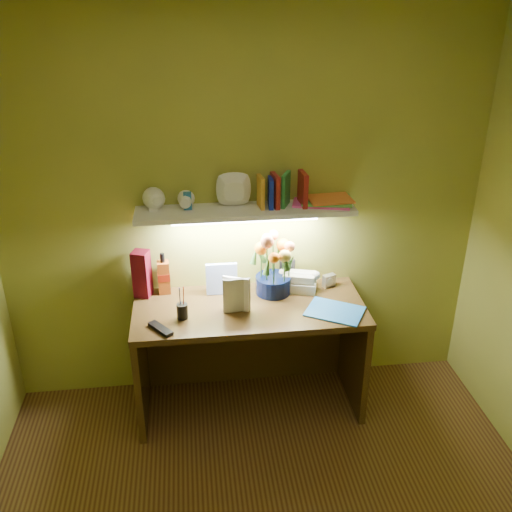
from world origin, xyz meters
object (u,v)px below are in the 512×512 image
(desk, at_px, (250,357))
(telephone, at_px, (299,280))
(flower_bouquet, at_px, (273,265))
(whisky_bottle, at_px, (164,273))
(desk_clock, at_px, (329,280))

(desk, height_order, telephone, telephone)
(flower_bouquet, bearing_deg, whisky_bottle, 173.04)
(telephone, height_order, whisky_bottle, whisky_bottle)
(desk, relative_size, telephone, 6.39)
(flower_bouquet, xyz_separation_m, whisky_bottle, (-0.68, 0.08, -0.06))
(telephone, relative_size, desk_clock, 2.70)
(flower_bouquet, height_order, telephone, flower_bouquet)
(telephone, relative_size, whisky_bottle, 0.81)
(desk_clock, distance_m, whisky_bottle, 1.05)
(telephone, bearing_deg, whisky_bottle, -167.60)
(desk, xyz_separation_m, telephone, (0.34, 0.18, 0.44))
(telephone, bearing_deg, desk, -135.63)
(desk, relative_size, flower_bouquet, 3.59)
(desk, distance_m, flower_bouquet, 0.61)
(flower_bouquet, bearing_deg, desk, -137.19)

